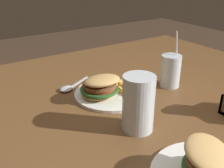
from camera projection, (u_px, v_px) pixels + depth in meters
dining_table at (126, 125)px, 0.87m from camera, size 1.60×1.30×0.70m
meal_plate_near at (106, 89)px, 0.91m from camera, size 0.27×0.27×0.09m
beer_glass at (138, 104)px, 0.71m from camera, size 0.09×0.09×0.16m
juice_glass at (170, 72)px, 0.98m from camera, size 0.07×0.07×0.21m
spoon at (68, 88)px, 0.97m from camera, size 0.17×0.11×0.02m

